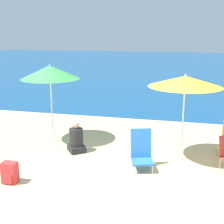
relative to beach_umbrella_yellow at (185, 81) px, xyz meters
The scene contains 7 objects.
ground_plane 2.76m from the beach_umbrella_yellow, 118.26° to the right, with size 60.00×60.00×0.00m, color #D1BA89.
sea_water 23.40m from the beach_umbrella_yellow, 92.36° to the left, with size 60.00×40.00×0.01m.
beach_umbrella_yellow is the anchor object (origin of this frame).
beach_umbrella_green 3.50m from the beach_umbrella_yellow, behind, with size 1.55×1.55×2.13m.
beach_chair_blue 1.82m from the beach_umbrella_yellow, 141.32° to the right, with size 0.60×0.65×0.87m.
person_seated_near 3.01m from the beach_umbrella_yellow, behind, with size 0.57×0.58×0.78m.
backpack_red 4.18m from the beach_umbrella_yellow, 148.24° to the right, with size 0.30×0.23×0.43m.
Camera 1 is at (1.06, -5.27, 2.91)m, focal length 50.00 mm.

